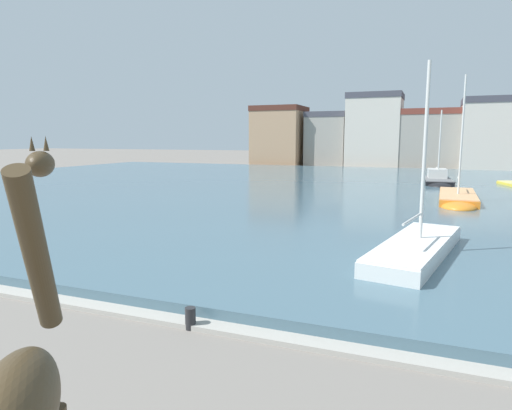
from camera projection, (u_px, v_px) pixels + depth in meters
name	position (u px, v px, depth m)	size (l,w,h in m)	color
harbor_water	(333.00, 189.00, 35.89)	(79.06, 53.53, 0.38)	#476675
quay_edge_coping	(108.00, 309.00, 11.04)	(79.06, 0.50, 0.12)	#ADA89E
sailboat_white	(421.00, 249.00, 15.37)	(3.11, 8.02, 6.73)	white
sailboat_orange	(458.00, 201.00, 27.50)	(2.26, 8.29, 8.02)	orange
sailboat_black	(438.00, 181.00, 38.98)	(2.61, 7.70, 6.65)	black
mooring_bollard	(190.00, 318.00, 10.00)	(0.24, 0.24, 0.50)	#232326
townhouse_wide_warehouse	(280.00, 136.00, 69.51)	(7.54, 7.38, 9.13)	tan
townhouse_tall_gabled	(327.00, 139.00, 67.59)	(6.04, 5.68, 8.15)	gray
townhouse_narrow_midrow	(374.00, 131.00, 64.42)	(7.52, 7.08, 10.58)	beige
townhouse_end_terrace	(429.00, 139.00, 61.43)	(8.76, 5.80, 8.20)	gray
townhouse_corner_house	(495.00, 135.00, 56.71)	(8.11, 7.20, 9.34)	beige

